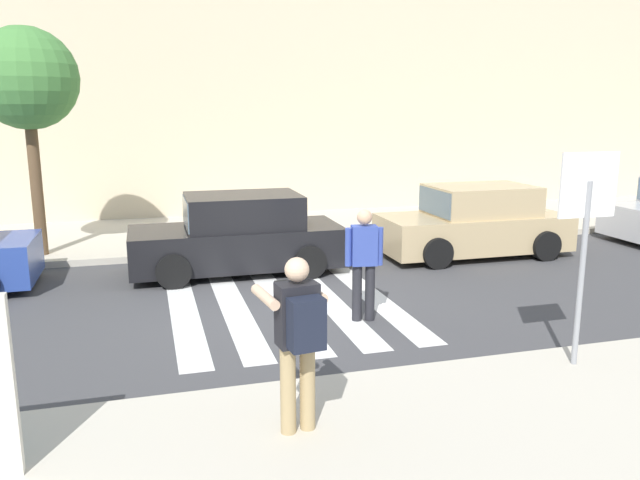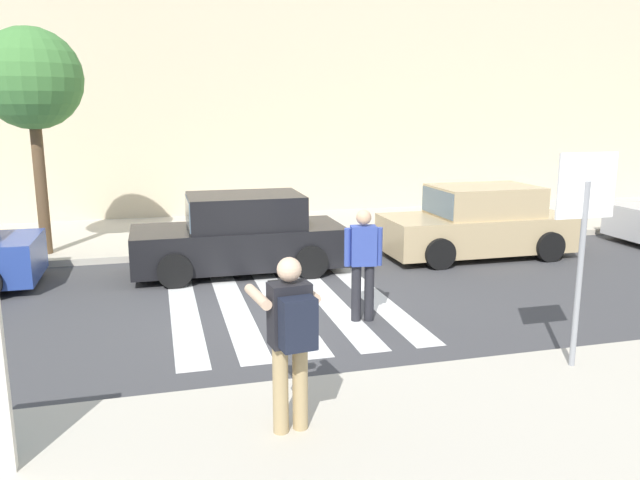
% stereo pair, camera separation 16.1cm
% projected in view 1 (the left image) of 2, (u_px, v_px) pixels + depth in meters
% --- Properties ---
extents(ground_plane, '(120.00, 120.00, 0.00)m').
position_uv_depth(ground_plane, '(282.00, 304.00, 10.38)').
color(ground_plane, '#424244').
extents(sidewalk_far, '(60.00, 4.80, 0.14)m').
position_uv_depth(sidewalk_far, '(232.00, 232.00, 16.01)').
color(sidewalk_far, beige).
rests_on(sidewalk_far, ground).
extents(building_facade_far, '(56.00, 4.00, 7.20)m').
position_uv_depth(building_facade_far, '(209.00, 95.00, 19.42)').
color(building_facade_far, beige).
rests_on(building_facade_far, ground).
extents(crosswalk_stripe_0, '(0.44, 5.20, 0.01)m').
position_uv_depth(crosswalk_stripe_0, '(183.00, 309.00, 10.14)').
color(crosswalk_stripe_0, silver).
rests_on(crosswalk_stripe_0, ground).
extents(crosswalk_stripe_1, '(0.44, 5.20, 0.01)m').
position_uv_depth(crosswalk_stripe_1, '(232.00, 304.00, 10.35)').
color(crosswalk_stripe_1, silver).
rests_on(crosswalk_stripe_1, ground).
extents(crosswalk_stripe_2, '(0.44, 5.20, 0.01)m').
position_uv_depth(crosswalk_stripe_2, '(280.00, 300.00, 10.57)').
color(crosswalk_stripe_2, silver).
rests_on(crosswalk_stripe_2, ground).
extents(crosswalk_stripe_3, '(0.44, 5.20, 0.01)m').
position_uv_depth(crosswalk_stripe_3, '(325.00, 297.00, 10.78)').
color(crosswalk_stripe_3, silver).
rests_on(crosswalk_stripe_3, ground).
extents(crosswalk_stripe_4, '(0.44, 5.20, 0.01)m').
position_uv_depth(crosswalk_stripe_4, '(368.00, 293.00, 10.99)').
color(crosswalk_stripe_4, silver).
rests_on(crosswalk_stripe_4, ground).
extents(stop_sign, '(0.76, 0.08, 2.57)m').
position_uv_depth(stop_sign, '(586.00, 212.00, 7.25)').
color(stop_sign, gray).
rests_on(stop_sign, sidewalk_near).
extents(photographer_with_backpack, '(0.65, 0.89, 1.72)m').
position_uv_depth(photographer_with_backpack, '(298.00, 331.00, 5.81)').
color(photographer_with_backpack, tan).
rests_on(photographer_with_backpack, sidewalk_near).
extents(pedestrian_crossing, '(0.57, 0.30, 1.72)m').
position_uv_depth(pedestrian_crossing, '(364.00, 259.00, 9.40)').
color(pedestrian_crossing, '#232328').
rests_on(pedestrian_crossing, ground).
extents(parked_car_black, '(4.10, 1.92, 1.55)m').
position_uv_depth(parked_car_black, '(238.00, 236.00, 12.29)').
color(parked_car_black, black).
rests_on(parked_car_black, ground).
extents(parked_car_tan, '(4.10, 1.92, 1.55)m').
position_uv_depth(parked_car_tan, '(475.00, 223.00, 13.68)').
color(parked_car_tan, tan).
rests_on(parked_car_tan, ground).
extents(street_tree_west, '(2.06, 2.06, 4.68)m').
position_uv_depth(street_tree_west, '(26.00, 80.00, 12.55)').
color(street_tree_west, brown).
rests_on(street_tree_west, sidewalk_far).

